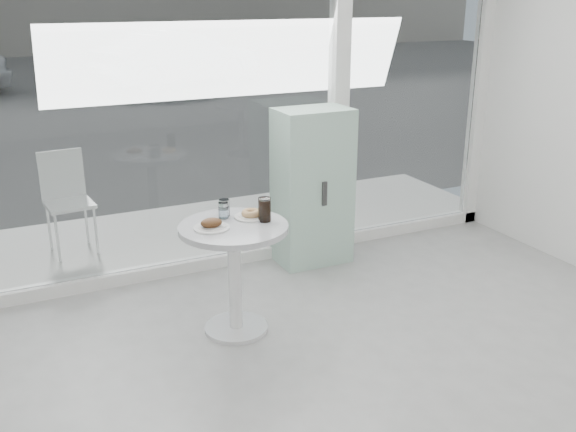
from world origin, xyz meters
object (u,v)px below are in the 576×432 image
patio_chair (67,195)px  water_tumbler_b (224,209)px  plate_donut (251,215)px  main_table (234,256)px  mint_cabinet (312,187)px  plate_fritter (212,225)px  water_tumbler_a (223,211)px  cola_glass (265,210)px  car_silver (177,58)px

patio_chair → water_tumbler_b: bearing=-69.6°
water_tumbler_b → plate_donut: bearing=-34.7°
main_table → mint_cabinet: 1.36m
plate_donut → plate_fritter: bearing=-164.0°
water_tumbler_a → mint_cabinet: bearing=34.5°
water_tumbler_a → water_tumbler_b: water_tumbler_b is taller
mint_cabinet → water_tumbler_a: mint_cabinet is taller
plate_donut → cola_glass: 0.13m
patio_chair → cola_glass: bearing=-67.2°
plate_fritter → water_tumbler_a: 0.21m
plate_donut → water_tumbler_a: water_tumbler_a is taller
main_table → mint_cabinet: size_ratio=0.58×
patio_chair → water_tumbler_b: size_ratio=7.47×
car_silver → cola_glass: 12.46m
main_table → plate_fritter: bearing=-178.8°
main_table → mint_cabinet: (1.04, 0.88, 0.11)m
water_tumbler_a → car_silver: bearing=75.2°
patio_chair → plate_donut: 2.07m
plate_fritter → plate_donut: plate_fritter is taller
mint_cabinet → cola_glass: size_ratio=8.16×
car_silver → water_tumbler_a: car_silver is taller
plate_fritter → cola_glass: cola_glass is taller
main_table → mint_cabinet: bearing=40.1°
mint_cabinet → water_tumbler_a: 1.28m
mint_cabinet → plate_donut: mint_cabinet is taller
main_table → car_silver: size_ratio=0.19×
mint_cabinet → water_tumbler_a: bearing=-145.6°
water_tumbler_b → car_silver: bearing=75.3°
car_silver → plate_fritter: bearing=146.2°
main_table → car_silver: 12.49m
car_silver → cola_glass: (-2.92, -12.11, 0.17)m
car_silver → water_tumbler_b: (-3.13, -11.90, 0.15)m
car_silver → mint_cabinet: bearing=150.8°
mint_cabinet → plate_fritter: 1.48m
car_silver → water_tumbler_b: size_ratio=34.83×
car_silver → water_tumbler_a: 12.34m
water_tumbler_a → cola_glass: (0.23, -0.17, 0.03)m
plate_fritter → water_tumbler_b: 0.25m
water_tumbler_b → cola_glass: bearing=-45.9°
patio_chair → water_tumbler_a: bearing=-70.7°
mint_cabinet → car_silver: car_silver is taller
car_silver → water_tumbler_b: bearing=146.7°
car_silver → cola_glass: car_silver is taller
car_silver → plate_fritter: size_ratio=17.51×
cola_glass → mint_cabinet: bearing=47.4°
patio_chair → water_tumbler_a: 1.94m
main_table → patio_chair: size_ratio=0.88×
main_table → water_tumbler_a: size_ratio=7.06×
main_table → water_tumbler_b: 0.33m
cola_glass → main_table: bearing=174.5°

